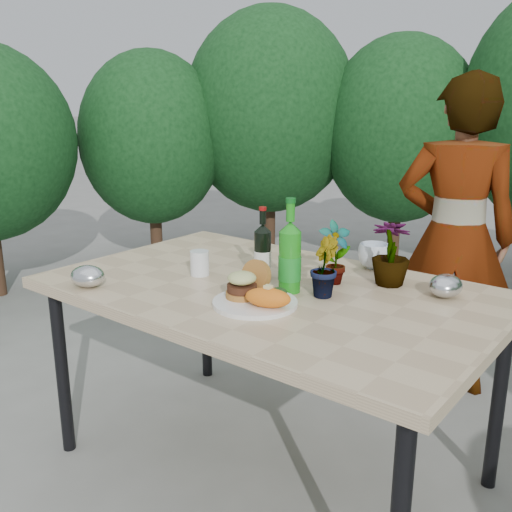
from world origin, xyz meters
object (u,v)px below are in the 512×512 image
Objects in this scene: patio_table at (270,301)px; wine_bottle at (263,253)px; dinner_plate at (255,303)px; person at (455,238)px.

wine_bottle reaches higher than patio_table.
patio_table is 5.71× the size of dinner_plate.
patio_table is at bearing -43.10° from wine_bottle.
wine_bottle is at bearing 122.74° from dinner_plate.
dinner_plate is (0.08, -0.19, 0.06)m from patio_table.
wine_bottle is 1.10m from person.
dinner_plate is 0.18× the size of person.
patio_table is 0.21m from dinner_plate.
patio_table is 5.86× the size of wine_bottle.
patio_table is 1.13m from person.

